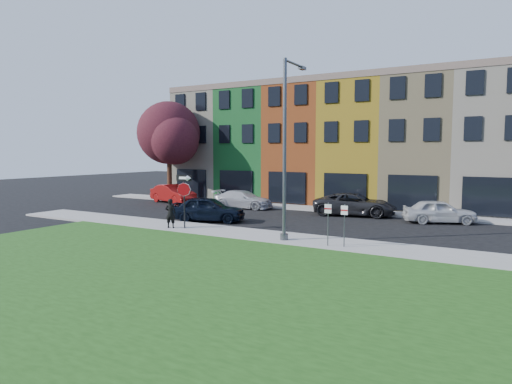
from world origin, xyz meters
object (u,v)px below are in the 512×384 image
Objects in this scene: sedan_near at (208,209)px; street_lamp at (286,150)px; stop_sign at (184,190)px; man at (171,213)px.

street_lamp reaches higher than sedan_near.
sedan_near is at bearing 101.88° from stop_sign.
stop_sign reaches higher than man.
stop_sign is 0.60× the size of sedan_near.
man is at bearing 160.25° from sedan_near.
stop_sign is at bearing 178.76° from street_lamp.
stop_sign is 6.81m from street_lamp.
sedan_near is at bearing 153.78° from street_lamp.
sedan_near is at bearing -112.12° from man.
man is at bearing -162.04° from stop_sign.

